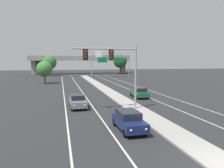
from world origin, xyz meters
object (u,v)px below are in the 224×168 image
at_px(car_oncoming_grey, 78,101).
at_px(highway_sign_gantry, 111,59).
at_px(tree_far_left_a, 49,63).
at_px(overhead_signal_mast, 116,64).
at_px(tree_far_left_c, 44,69).
at_px(car_oncoming_navy, 129,120).
at_px(tree_far_left_b, 40,62).
at_px(tree_far_right_a, 120,61).
at_px(car_receding_green, 139,92).

relative_size(car_oncoming_grey, highway_sign_gantry, 0.34).
height_order(car_oncoming_grey, tree_far_left_a, tree_far_left_a).
relative_size(overhead_signal_mast, tree_far_left_c, 1.30).
xyz_separation_m(car_oncoming_grey, tree_far_left_a, (-5.81, 59.17, 4.11)).
distance_m(car_oncoming_grey, highway_sign_gantry, 49.48).
distance_m(car_oncoming_navy, tree_far_left_b, 84.79).
distance_m(highway_sign_gantry, tree_far_right_a, 19.69).
xyz_separation_m(tree_far_left_a, tree_far_left_c, (0.10, -29.04, -1.28)).
bearing_deg(overhead_signal_mast, tree_far_right_a, 74.42).
height_order(car_receding_green, highway_sign_gantry, highway_sign_gantry).
relative_size(tree_far_left_b, tree_far_right_a, 0.94).
bearing_deg(car_oncoming_navy, car_receding_green, 66.95).
bearing_deg(car_receding_green, car_oncoming_navy, -113.05).
xyz_separation_m(overhead_signal_mast, highway_sign_gantry, (10.60, 49.41, 0.83)).
bearing_deg(car_oncoming_navy, tree_far_left_b, 99.23).
bearing_deg(tree_far_left_c, car_oncoming_grey, -79.27).
height_order(car_receding_green, tree_far_left_c, tree_far_left_c).
height_order(highway_sign_gantry, tree_far_left_b, tree_far_left_b).
relative_size(overhead_signal_mast, car_receding_green, 1.62).
distance_m(car_receding_green, tree_far_left_c, 29.44).
height_order(tree_far_left_b, tree_far_right_a, tree_far_right_a).
bearing_deg(overhead_signal_mast, car_oncoming_navy, -95.96).
height_order(overhead_signal_mast, car_oncoming_navy, overhead_signal_mast).
distance_m(car_receding_green, tree_far_left_a, 56.27).
distance_m(car_oncoming_grey, tree_far_left_a, 59.60).
height_order(car_oncoming_navy, car_oncoming_grey, same).
distance_m(car_oncoming_grey, car_receding_green, 11.13).
bearing_deg(car_oncoming_navy, car_oncoming_grey, 109.18).
distance_m(overhead_signal_mast, car_receding_green, 10.60).
xyz_separation_m(overhead_signal_mast, tree_far_right_a, (18.77, 67.31, 0.07)).
xyz_separation_m(car_oncoming_navy, tree_far_left_c, (-9.11, 39.91, 2.83)).
relative_size(highway_sign_gantry, tree_far_left_c, 2.37).
bearing_deg(highway_sign_gantry, tree_far_left_b, 132.85).
distance_m(car_oncoming_navy, car_oncoming_grey, 10.35).
xyz_separation_m(car_oncoming_navy, car_oncoming_grey, (-3.40, 9.77, 0.00)).
bearing_deg(tree_far_left_b, overhead_signal_mast, -79.36).
xyz_separation_m(overhead_signal_mast, car_oncoming_navy, (-0.76, -7.28, -4.51)).
distance_m(car_oncoming_grey, tree_far_left_c, 30.80).
bearing_deg(tree_far_left_c, highway_sign_gantry, 39.37).
distance_m(overhead_signal_mast, car_oncoming_navy, 8.60).
distance_m(tree_far_left_a, tree_far_left_b, 15.28).
bearing_deg(tree_far_left_a, car_receding_green, -73.85).
bearing_deg(tree_far_left_c, tree_far_right_a, 50.46).
xyz_separation_m(overhead_signal_mast, car_receding_green, (5.64, 7.76, -4.51)).
xyz_separation_m(tree_far_left_b, tree_far_right_a, (33.11, -8.99, 0.35)).
relative_size(tree_far_left_c, tree_far_left_b, 0.72).
relative_size(tree_far_left_a, tree_far_left_c, 1.35).
bearing_deg(tree_far_right_a, tree_far_left_b, 164.81).
bearing_deg(highway_sign_gantry, tree_far_left_a, 149.23).
distance_m(car_oncoming_navy, tree_far_right_a, 77.25).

